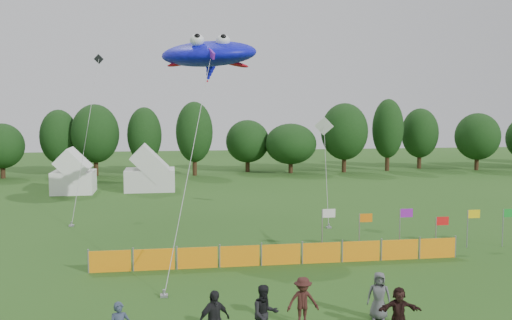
{
  "coord_description": "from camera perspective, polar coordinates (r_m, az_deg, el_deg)",
  "views": [
    {
      "loc": [
        -3.87,
        -18.96,
        7.56
      ],
      "look_at": [
        0.0,
        6.0,
        5.2
      ],
      "focal_mm": 40.0,
      "sensor_mm": 36.0,
      "label": 1
    }
  ],
  "objects": [
    {
      "name": "small_kite_dark",
      "position": [
        42.41,
        -16.47,
        3.29
      ],
      "size": [
        1.44,
        9.44,
        11.66
      ],
      "color": "black",
      "rests_on": "ground"
    },
    {
      "name": "flag_row",
      "position": [
        31.46,
        15.83,
        -6.14
      ],
      "size": [
        10.73,
        0.69,
        2.28
      ],
      "color": "gray",
      "rests_on": "ground"
    },
    {
      "name": "tent_right",
      "position": [
        52.55,
        -10.56,
        -1.26
      ],
      "size": [
        4.51,
        3.61,
        3.19
      ],
      "color": "silver",
      "rests_on": "ground"
    },
    {
      "name": "spectator_c",
      "position": [
        20.3,
        4.71,
        -13.94
      ],
      "size": [
        1.13,
        0.66,
        1.73
      ],
      "primitive_type": "imported",
      "rotation": [
        0.0,
        0.0,
        -0.01
      ],
      "color": "#361915",
      "rests_on": "ground"
    },
    {
      "name": "treeline",
      "position": [
        64.22,
        -3.91,
        2.31
      ],
      "size": [
        104.57,
        8.78,
        8.36
      ],
      "color": "#382314",
      "rests_on": "ground"
    },
    {
      "name": "small_kite_white",
      "position": [
        38.32,
        6.92,
        1.08
      ],
      "size": [
        1.46,
        4.05,
        6.91
      ],
      "color": "silver",
      "rests_on": "ground"
    },
    {
      "name": "spectator_f",
      "position": [
        20.28,
        14.1,
        -14.36
      ],
      "size": [
        1.49,
        0.62,
        1.56
      ],
      "primitive_type": "imported",
      "rotation": [
        0.0,
        0.0,
        -0.11
      ],
      "color": "black",
      "rests_on": "ground"
    },
    {
      "name": "spectator_b",
      "position": [
        18.87,
        0.89,
        -15.17
      ],
      "size": [
        1.03,
        0.87,
        1.9
      ],
      "primitive_type": "imported",
      "rotation": [
        0.0,
        0.0,
        0.17
      ],
      "color": "black",
      "rests_on": "ground"
    },
    {
      "name": "spectator_e",
      "position": [
        21.28,
        12.19,
        -13.14
      ],
      "size": [
        0.97,
        0.79,
        1.72
      ],
      "primitive_type": "imported",
      "rotation": [
        0.0,
        0.0,
        -0.34
      ],
      "color": "#4E4F53",
      "rests_on": "ground"
    },
    {
      "name": "stingray_kite",
      "position": [
        34.82,
        -4.77,
        10.42
      ],
      "size": [
        7.4,
        19.76,
        11.75
      ],
      "color": "#1113F2",
      "rests_on": "ground"
    },
    {
      "name": "barrier_fence",
      "position": [
        27.73,
        2.51,
        -9.42
      ],
      "size": [
        17.9,
        0.06,
        1.0
      ],
      "color": "orange",
      "rests_on": "ground"
    },
    {
      "name": "tent_left",
      "position": [
        52.62,
        -17.77,
        -1.42
      ],
      "size": [
        3.59,
        3.59,
        3.17
      ],
      "color": "white",
      "rests_on": "ground"
    }
  ]
}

